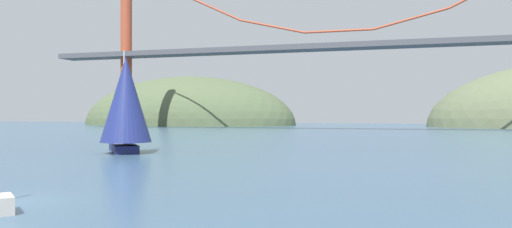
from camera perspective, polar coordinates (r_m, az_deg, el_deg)
ground_plane at (r=23.29m, az=-26.45°, el=-8.90°), size 360.00×360.00×0.00m
headland_left at (r=167.41m, az=-7.70°, el=-1.22°), size 71.98×44.00×31.61m
suspension_bridge at (r=113.90m, az=9.25°, el=8.23°), size 142.20×6.00×43.68m
sailboat_navy_sail at (r=47.91m, az=-14.43°, el=1.18°), size 8.03×9.07×9.60m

